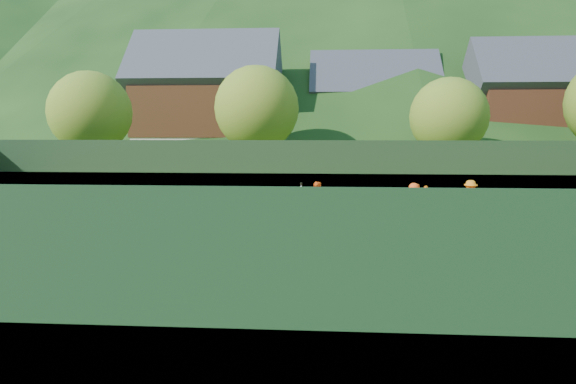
# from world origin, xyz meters

# --- Properties ---
(ground) EXTENTS (400.00, 400.00, 0.00)m
(ground) POSITION_xyz_m (0.00, 0.00, 0.00)
(ground) COLOR #33551A
(ground) RESTS_ON ground
(clay_court) EXTENTS (40.00, 24.00, 0.02)m
(clay_court) POSITION_xyz_m (0.00, 0.00, 0.01)
(clay_court) COLOR #BD571E
(clay_court) RESTS_ON ground
(coach) EXTENTS (0.62, 0.43, 1.63)m
(coach) POSITION_xyz_m (-2.84, -3.25, 0.84)
(coach) COLOR #1A4CAD
(coach) RESTS_ON clay_court
(student_a) EXTENTS (0.94, 0.84, 1.59)m
(student_a) POSITION_xyz_m (0.80, 1.92, 0.82)
(student_a) COLOR orange
(student_a) RESTS_ON clay_court
(student_b) EXTENTS (0.84, 0.61, 1.32)m
(student_b) POSITION_xyz_m (5.45, 3.20, 0.68)
(student_b) COLOR orange
(student_b) RESTS_ON clay_court
(student_c) EXTENTS (0.94, 0.79, 1.64)m
(student_c) POSITION_xyz_m (4.60, 1.23, 0.84)
(student_c) COLOR #FA5516
(student_c) RESTS_ON clay_court
(student_d) EXTENTS (1.09, 0.71, 1.59)m
(student_d) POSITION_xyz_m (7.22, 2.93, 0.81)
(student_d) COLOR orange
(student_d) RESTS_ON clay_court
(tennis_ball_0) EXTENTS (0.07, 0.07, 0.07)m
(tennis_ball_0) POSITION_xyz_m (-2.44, -8.57, 0.05)
(tennis_ball_0) COLOR #C0D723
(tennis_ball_0) RESTS_ON clay_court
(tennis_ball_1) EXTENTS (0.07, 0.07, 0.07)m
(tennis_ball_1) POSITION_xyz_m (0.39, -5.91, 0.05)
(tennis_ball_1) COLOR #C0D723
(tennis_ball_1) RESTS_ON clay_court
(tennis_ball_2) EXTENTS (0.07, 0.07, 0.07)m
(tennis_ball_2) POSITION_xyz_m (4.35, -9.27, 0.05)
(tennis_ball_2) COLOR #C0D723
(tennis_ball_2) RESTS_ON clay_court
(tennis_ball_3) EXTENTS (0.07, 0.07, 0.07)m
(tennis_ball_3) POSITION_xyz_m (1.84, -1.72, 0.05)
(tennis_ball_3) COLOR #C0D723
(tennis_ball_3) RESTS_ON clay_court
(tennis_ball_5) EXTENTS (0.07, 0.07, 0.07)m
(tennis_ball_5) POSITION_xyz_m (3.16, -5.90, 0.05)
(tennis_ball_5) COLOR #C0D723
(tennis_ball_5) RESTS_ON clay_court
(tennis_ball_6) EXTENTS (0.07, 0.07, 0.07)m
(tennis_ball_6) POSITION_xyz_m (-0.13, -6.51, 0.05)
(tennis_ball_6) COLOR #C0D723
(tennis_ball_6) RESTS_ON clay_court
(tennis_ball_7) EXTENTS (0.07, 0.07, 0.07)m
(tennis_ball_7) POSITION_xyz_m (-2.20, -8.82, 0.05)
(tennis_ball_7) COLOR #C0D723
(tennis_ball_7) RESTS_ON clay_court
(tennis_ball_8) EXTENTS (0.07, 0.07, 0.07)m
(tennis_ball_8) POSITION_xyz_m (-6.31, -6.68, 0.05)
(tennis_ball_8) COLOR #C0D723
(tennis_ball_8) RESTS_ON clay_court
(tennis_ball_9) EXTENTS (0.07, 0.07, 0.07)m
(tennis_ball_9) POSITION_xyz_m (-1.09, -8.35, 0.05)
(tennis_ball_9) COLOR #C0D723
(tennis_ball_9) RESTS_ON clay_court
(tennis_ball_10) EXTENTS (0.07, 0.07, 0.07)m
(tennis_ball_10) POSITION_xyz_m (6.06, -2.31, 0.05)
(tennis_ball_10) COLOR #C0D723
(tennis_ball_10) RESTS_ON clay_court
(tennis_ball_11) EXTENTS (0.07, 0.07, 0.07)m
(tennis_ball_11) POSITION_xyz_m (-1.93, -8.51, 0.05)
(tennis_ball_11) COLOR #C0D723
(tennis_ball_11) RESTS_ON clay_court
(tennis_ball_12) EXTENTS (0.07, 0.07, 0.07)m
(tennis_ball_12) POSITION_xyz_m (1.77, -4.74, 0.05)
(tennis_ball_12) COLOR #C0D723
(tennis_ball_12) RESTS_ON clay_court
(tennis_ball_13) EXTENTS (0.07, 0.07, 0.07)m
(tennis_ball_13) POSITION_xyz_m (5.99, -4.27, 0.05)
(tennis_ball_13) COLOR #C0D723
(tennis_ball_13) RESTS_ON clay_court
(tennis_ball_14) EXTENTS (0.07, 0.07, 0.07)m
(tennis_ball_14) POSITION_xyz_m (-1.95, -8.30, 0.05)
(tennis_ball_14) COLOR #C0D723
(tennis_ball_14) RESTS_ON clay_court
(tennis_ball_15) EXTENTS (0.07, 0.07, 0.07)m
(tennis_ball_15) POSITION_xyz_m (-2.01, -1.54, 0.05)
(tennis_ball_15) COLOR #C0D723
(tennis_ball_15) RESTS_ON clay_court
(tennis_ball_16) EXTENTS (0.07, 0.07, 0.07)m
(tennis_ball_16) POSITION_xyz_m (2.46, -8.78, 0.05)
(tennis_ball_16) COLOR #C0D723
(tennis_ball_16) RESTS_ON clay_court
(tennis_ball_17) EXTENTS (0.07, 0.07, 0.07)m
(tennis_ball_17) POSITION_xyz_m (-0.11, -8.47, 0.05)
(tennis_ball_17) COLOR #C0D723
(tennis_ball_17) RESTS_ON clay_court
(tennis_ball_18) EXTENTS (0.07, 0.07, 0.07)m
(tennis_ball_18) POSITION_xyz_m (2.78, -7.77, 0.05)
(tennis_ball_18) COLOR #C0D723
(tennis_ball_18) RESTS_ON clay_court
(tennis_ball_19) EXTENTS (0.07, 0.07, 0.07)m
(tennis_ball_19) POSITION_xyz_m (1.78, -2.96, 0.05)
(tennis_ball_19) COLOR #C0D723
(tennis_ball_19) RESTS_ON clay_court
(tennis_ball_20) EXTENTS (0.07, 0.07, 0.07)m
(tennis_ball_20) POSITION_xyz_m (3.57, -2.68, 0.05)
(tennis_ball_20) COLOR #C0D723
(tennis_ball_20) RESTS_ON clay_court
(tennis_ball_21) EXTENTS (0.07, 0.07, 0.07)m
(tennis_ball_21) POSITION_xyz_m (-2.38, -9.31, 0.05)
(tennis_ball_21) COLOR #C0D723
(tennis_ball_21) RESTS_ON clay_court
(court_lines) EXTENTS (23.83, 11.03, 0.00)m
(court_lines) POSITION_xyz_m (0.00, 0.00, 0.02)
(court_lines) COLOR white
(court_lines) RESTS_ON clay_court
(tennis_net) EXTENTS (0.10, 12.07, 1.10)m
(tennis_net) POSITION_xyz_m (0.00, 0.00, 0.52)
(tennis_net) COLOR black
(tennis_net) RESTS_ON clay_court
(perimeter_fence) EXTENTS (40.40, 24.24, 3.00)m
(perimeter_fence) POSITION_xyz_m (0.00, 0.00, 1.27)
(perimeter_fence) COLOR black
(perimeter_fence) RESTS_ON clay_court
(chalet_left) EXTENTS (13.80, 9.93, 12.92)m
(chalet_left) POSITION_xyz_m (-10.00, 30.00, 5.65)
(chalet_left) COLOR beige
(chalet_left) RESTS_ON ground
(chalet_mid) EXTENTS (12.65, 8.82, 11.45)m
(chalet_mid) POSITION_xyz_m (6.00, 34.00, 4.99)
(chalet_mid) COLOR beige
(chalet_mid) RESTS_ON ground
(chalet_right) EXTENTS (11.50, 8.82, 11.91)m
(chalet_right) POSITION_xyz_m (20.00, 30.00, 5.26)
(chalet_right) COLOR beige
(chalet_right) RESTS_ON ground
(tree_a) EXTENTS (6.00, 6.00, 7.88)m
(tree_a) POSITION_xyz_m (-16.00, 18.00, 4.87)
(tree_a) COLOR #3C2518
(tree_a) RESTS_ON ground
(tree_b) EXTENTS (6.40, 6.40, 8.40)m
(tree_b) POSITION_xyz_m (-4.00, 20.00, 5.19)
(tree_b) COLOR #412B1A
(tree_b) RESTS_ON ground
(tree_c) EXTENTS (5.60, 5.60, 7.35)m
(tree_c) POSITION_xyz_m (10.00, 19.00, 4.54)
(tree_c) COLOR #402819
(tree_c) RESTS_ON ground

